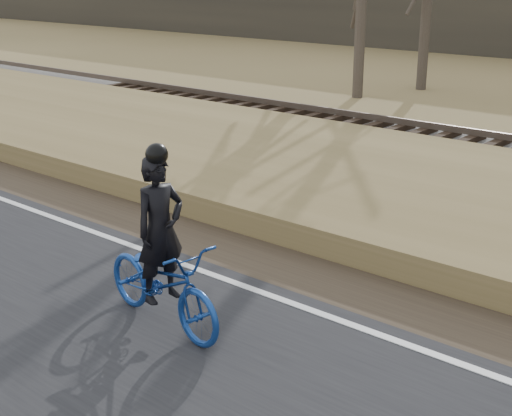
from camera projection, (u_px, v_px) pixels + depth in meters
The scene contains 1 object.
cyclist at pixel (162, 270), 8.43m from camera, with size 2.18×0.99×2.26m.
Camera 1 is at (1.50, -6.47, 4.18)m, focal length 50.00 mm.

